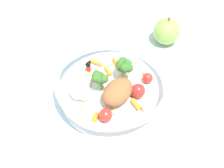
{
  "coord_description": "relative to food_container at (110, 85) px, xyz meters",
  "views": [
    {
      "loc": [
        -0.41,
        -0.0,
        0.59
      ],
      "look_at": [
        0.0,
        0.01,
        0.03
      ],
      "focal_mm": 48.72,
      "sensor_mm": 36.0,
      "label": 1
    }
  ],
  "objects": [
    {
      "name": "food_container",
      "position": [
        0.0,
        0.0,
        0.0
      ],
      "size": [
        0.26,
        0.26,
        0.07
      ],
      "color": "white",
      "rests_on": "ground_plane"
    },
    {
      "name": "ground_plane",
      "position": [
        0.0,
        -0.02,
        -0.03
      ],
      "size": [
        2.4,
        2.4,
        0.0
      ],
      "primitive_type": "plane",
      "color": "silver"
    },
    {
      "name": "loose_apple",
      "position": [
        0.18,
        -0.14,
        0.0
      ],
      "size": [
        0.07,
        0.07,
        0.08
      ],
      "color": "#8CB74C",
      "rests_on": "ground_plane"
    },
    {
      "name": "folded_napkin",
      "position": [
        -0.06,
        0.22,
        -0.03
      ],
      "size": [
        0.16,
        0.15,
        0.01
      ],
      "primitive_type": "cube",
      "rotation": [
        0.0,
        0.0,
        -0.44
      ],
      "color": "white",
      "rests_on": "ground_plane"
    }
  ]
}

